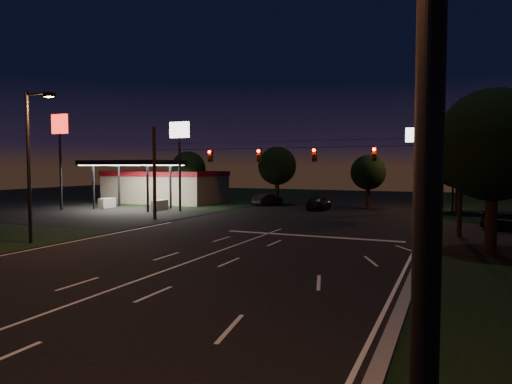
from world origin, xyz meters
The scene contains 22 objects.
ground centered at (0.00, 0.00, 0.00)m, with size 140.00×140.00×0.00m, color black.
cross_street_left centered at (-20.00, 16.00, 0.00)m, with size 20.00×16.00×0.02m, color black.
edge_line_right centered at (9.70, -6.00, 0.01)m, with size 0.14×40.00×0.01m, color silver.
center_line centered at (0.00, -6.00, 0.01)m, with size 0.14×40.00×0.01m, color silver.
stop_bar centered at (3.00, 11.50, 0.01)m, with size 12.00×0.50×0.01m, color silver.
utility_pole_right centered at (12.00, 15.00, 0.00)m, with size 0.30×0.30×9.00m, color black.
utility_pole_left centered at (-12.00, 15.00, 0.00)m, with size 0.28×0.28×8.00m, color black.
signal_span centered at (0.00, 14.96, 5.50)m, with size 24.00×0.40×1.56m.
gas_station centered at (-21.86, 30.39, 2.38)m, with size 14.20×16.10×5.25m.
pole_sign_left_near centered at (-14.00, 22.00, 6.98)m, with size 2.20×0.30×9.10m.
pole_sign_left_far centered at (-26.00, 18.00, 7.61)m, with size 2.00×0.30×10.00m.
pole_sign_right centered at (8.00, 30.00, 6.24)m, with size 1.80×0.30×8.40m.
street_light_right_near centered at (11.24, -14.00, 5.24)m, with size 2.20×0.35×9.00m.
street_light_left centered at (-11.24, 2.00, 5.24)m, with size 2.20×0.35×9.00m.
street_light_right_far centered at (11.24, 32.00, 5.24)m, with size 2.20×0.35×9.00m.
tree_right_near centered at (13.53, 10.17, 5.68)m, with size 6.00×6.00×8.76m.
tree_far_a centered at (-17.98, 30.12, 4.26)m, with size 4.20×4.20×6.42m.
tree_far_b centered at (-7.98, 34.13, 4.61)m, with size 4.60×4.60×6.98m.
tree_far_c centered at (3.02, 33.10, 3.90)m, with size 3.80×3.80×5.86m.
tree_far_d centered at (12.02, 31.13, 4.83)m, with size 4.80×4.80×7.30m.
car_oncoming_a centered at (-1.54, 29.48, 0.78)m, with size 1.84×4.56×1.55m, color black.
car_oncoming_b centered at (-8.72, 32.73, 0.70)m, with size 1.49×4.28×1.41m, color black.
Camera 1 is at (11.67, -17.37, 4.60)m, focal length 32.00 mm.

